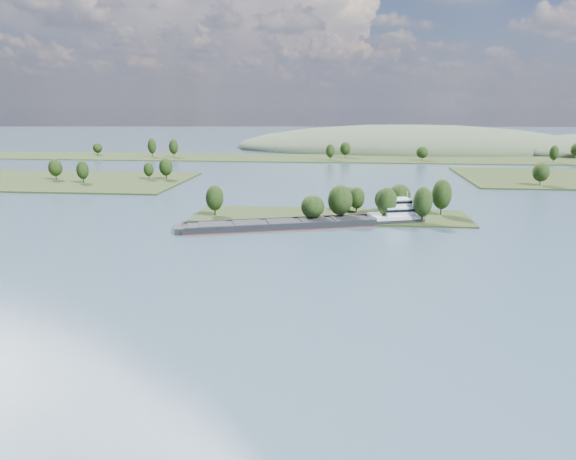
# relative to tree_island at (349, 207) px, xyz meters

# --- Properties ---
(ground) EXTENTS (1800.00, 1800.00, 0.00)m
(ground) POSITION_rel_tree_island_xyz_m (-6.78, -58.81, -4.11)
(ground) COLOR #374D5F
(ground) RESTS_ON ground
(tree_island) EXTENTS (100.00, 32.52, 14.42)m
(tree_island) POSITION_rel_tree_island_xyz_m (0.00, 0.00, 0.00)
(tree_island) COLOR #223015
(tree_island) RESTS_ON ground
(back_shoreline) EXTENTS (900.00, 60.00, 15.21)m
(back_shoreline) POSITION_rel_tree_island_xyz_m (0.98, 220.97, -3.48)
(back_shoreline) COLOR #223015
(back_shoreline) RESTS_ON ground
(hill_west) EXTENTS (320.00, 160.00, 44.00)m
(hill_west) POSITION_rel_tree_island_xyz_m (53.22, 321.19, -4.11)
(hill_west) COLOR #3B4B33
(hill_west) RESTS_ON ground
(cargo_barge) EXTENTS (83.92, 36.12, 11.50)m
(cargo_barge) POSITION_rel_tree_island_xyz_m (-9.92, -14.52, -2.66)
(cargo_barge) COLOR black
(cargo_barge) RESTS_ON ground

